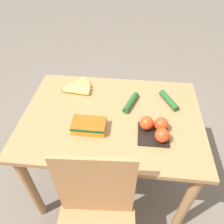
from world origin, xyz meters
name	(u,v)px	position (x,y,z in m)	size (l,w,h in m)	color
ground_plane	(112,177)	(0.00, 0.00, 0.00)	(12.00, 12.00, 0.00)	#665B51
dining_table	(112,128)	(0.00, 0.00, 0.63)	(1.12, 0.80, 0.75)	#9E7044
banana_bunch	(76,88)	(0.28, -0.24, 0.77)	(0.20, 0.19, 0.04)	brown
tomato_pack	(156,128)	(-0.26, 0.12, 0.79)	(0.18, 0.18, 0.09)	black
carrot_bag	(89,125)	(0.12, 0.13, 0.78)	(0.20, 0.12, 0.06)	orange
cucumber_near	(169,100)	(-0.36, -0.16, 0.77)	(0.12, 0.18, 0.04)	#1E5123
cucumber_far	(131,102)	(-0.11, -0.11, 0.77)	(0.10, 0.19, 0.04)	#1E5123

